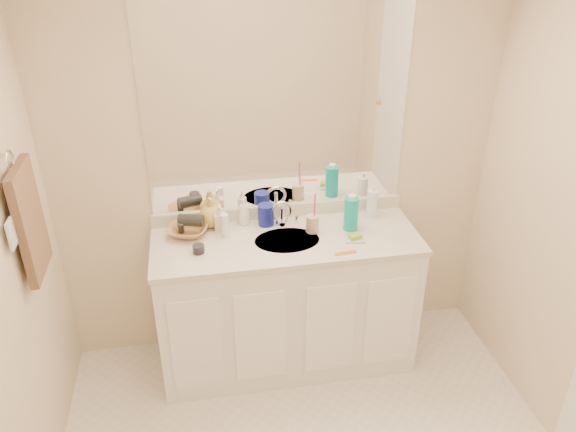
% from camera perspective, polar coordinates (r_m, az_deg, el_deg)
% --- Properties ---
extents(wall_back, '(2.60, 0.02, 2.40)m').
position_cam_1_polar(wall_back, '(3.28, -1.01, 4.98)').
color(wall_back, beige).
rests_on(wall_back, floor).
extents(vanity_cabinet, '(1.50, 0.55, 0.85)m').
position_cam_1_polar(vanity_cabinet, '(3.44, -0.15, -8.80)').
color(vanity_cabinet, white).
rests_on(vanity_cabinet, floor).
extents(countertop, '(1.52, 0.57, 0.03)m').
position_cam_1_polar(countertop, '(3.19, -0.16, -2.50)').
color(countertop, silver).
rests_on(countertop, vanity_cabinet).
extents(backsplash, '(1.52, 0.03, 0.08)m').
position_cam_1_polar(backsplash, '(3.39, -0.93, 0.53)').
color(backsplash, silver).
rests_on(backsplash, countertop).
extents(sink_basin, '(0.37, 0.37, 0.02)m').
position_cam_1_polar(sink_basin, '(3.17, -0.10, -2.64)').
color(sink_basin, silver).
rests_on(sink_basin, countertop).
extents(faucet, '(0.02, 0.02, 0.11)m').
position_cam_1_polar(faucet, '(3.29, -0.65, -0.04)').
color(faucet, silver).
rests_on(faucet, countertop).
extents(mirror, '(1.48, 0.01, 1.20)m').
position_cam_1_polar(mirror, '(3.14, -1.05, 10.96)').
color(mirror, white).
rests_on(mirror, wall_back).
extents(blue_mug, '(0.11, 0.11, 0.13)m').
position_cam_1_polar(blue_mug, '(3.29, -2.26, 0.13)').
color(blue_mug, navy).
rests_on(blue_mug, countertop).
extents(tan_cup, '(0.10, 0.10, 0.10)m').
position_cam_1_polar(tan_cup, '(3.23, 2.50, -0.80)').
color(tan_cup, '#C5AC8B').
rests_on(tan_cup, countertop).
extents(toothbrush, '(0.01, 0.04, 0.20)m').
position_cam_1_polar(toothbrush, '(3.18, 2.71, 0.79)').
color(toothbrush, '#DC3A8D').
rests_on(toothbrush, tan_cup).
extents(mouthwash_bottle, '(0.11, 0.11, 0.20)m').
position_cam_1_polar(mouthwash_bottle, '(3.24, 6.42, 0.22)').
color(mouthwash_bottle, '#0EACAB').
rests_on(mouthwash_bottle, countertop).
extents(clear_pump_bottle, '(0.08, 0.08, 0.17)m').
position_cam_1_polar(clear_pump_bottle, '(3.41, 8.53, 1.24)').
color(clear_pump_bottle, white).
rests_on(clear_pump_bottle, countertop).
extents(soap_dish, '(0.12, 0.10, 0.01)m').
position_cam_1_polar(soap_dish, '(3.18, 6.78, -2.33)').
color(soap_dish, silver).
rests_on(soap_dish, countertop).
extents(green_soap, '(0.08, 0.06, 0.02)m').
position_cam_1_polar(green_soap, '(3.17, 6.80, -2.05)').
color(green_soap, '#8ABB2D').
rests_on(green_soap, soap_dish).
extents(orange_comb, '(0.12, 0.04, 0.01)m').
position_cam_1_polar(orange_comb, '(3.06, 5.86, -3.74)').
color(orange_comb, orange).
rests_on(orange_comb, countertop).
extents(dark_jar, '(0.07, 0.07, 0.05)m').
position_cam_1_polar(dark_jar, '(3.08, -9.07, -3.33)').
color(dark_jar, '#232226').
rests_on(dark_jar, countertop).
extents(extra_white_bottle, '(0.05, 0.05, 0.14)m').
position_cam_1_polar(extra_white_bottle, '(3.19, -6.43, -0.96)').
color(extra_white_bottle, white).
rests_on(extra_white_bottle, countertop).
extents(soap_bottle_white, '(0.07, 0.07, 0.17)m').
position_cam_1_polar(soap_bottle_white, '(3.30, -4.49, 0.49)').
color(soap_bottle_white, white).
rests_on(soap_bottle_white, countertop).
extents(soap_bottle_cream, '(0.08, 0.08, 0.16)m').
position_cam_1_polar(soap_bottle_cream, '(3.25, -6.92, -0.17)').
color(soap_bottle_cream, beige).
rests_on(soap_bottle_cream, countertop).
extents(soap_bottle_yellow, '(0.15, 0.15, 0.18)m').
position_cam_1_polar(soap_bottle_yellow, '(3.29, -7.83, 0.41)').
color(soap_bottle_yellow, '#DBB855').
rests_on(soap_bottle_yellow, countertop).
extents(wicker_basket, '(0.27, 0.27, 0.05)m').
position_cam_1_polar(wicker_basket, '(3.26, -10.08, -1.43)').
color(wicker_basket, '#B68149').
rests_on(wicker_basket, countertop).
extents(hair_dryer, '(0.15, 0.11, 0.07)m').
position_cam_1_polar(hair_dryer, '(3.22, -9.82, -0.43)').
color(hair_dryer, black).
rests_on(hair_dryer, wicker_basket).
extents(towel_ring, '(0.01, 0.11, 0.11)m').
position_cam_1_polar(towel_ring, '(2.74, -26.42, 4.98)').
color(towel_ring, silver).
rests_on(towel_ring, wall_left).
extents(hand_towel, '(0.04, 0.32, 0.55)m').
position_cam_1_polar(hand_towel, '(2.85, -24.75, -0.49)').
color(hand_towel, '#4E382A').
rests_on(hand_towel, towel_ring).
extents(switch_plate, '(0.01, 0.08, 0.13)m').
position_cam_1_polar(switch_plate, '(2.67, -26.29, -1.63)').
color(switch_plate, white).
rests_on(switch_plate, wall_left).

